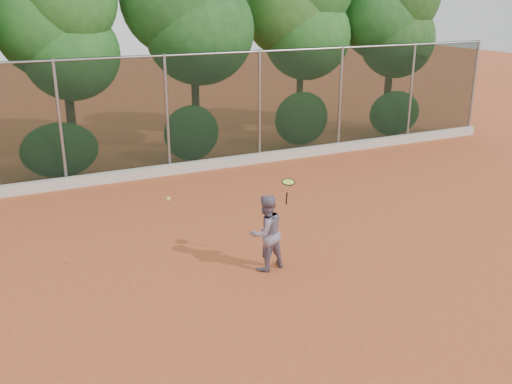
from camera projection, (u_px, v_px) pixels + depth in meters
name	position (u px, v px, depth m)	size (l,w,h in m)	color
ground	(278.00, 267.00, 11.23)	(80.00, 80.00, 0.00)	#BB552C
concrete_curb	(172.00, 169.00, 16.99)	(24.00, 0.20, 0.30)	beige
tennis_player	(266.00, 233.00, 10.92)	(0.74, 0.57, 1.51)	slate
chainlink_fence	(167.00, 112.00, 16.58)	(24.09, 0.09, 3.50)	black
foliage_backdrop	(126.00, 18.00, 17.22)	(23.70, 3.63, 7.55)	#422919
tennis_racket	(288.00, 184.00, 10.79)	(0.32, 0.32, 0.52)	black
tennis_ball_in_flight	(168.00, 199.00, 9.71)	(0.07, 0.07, 0.07)	#D5F938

